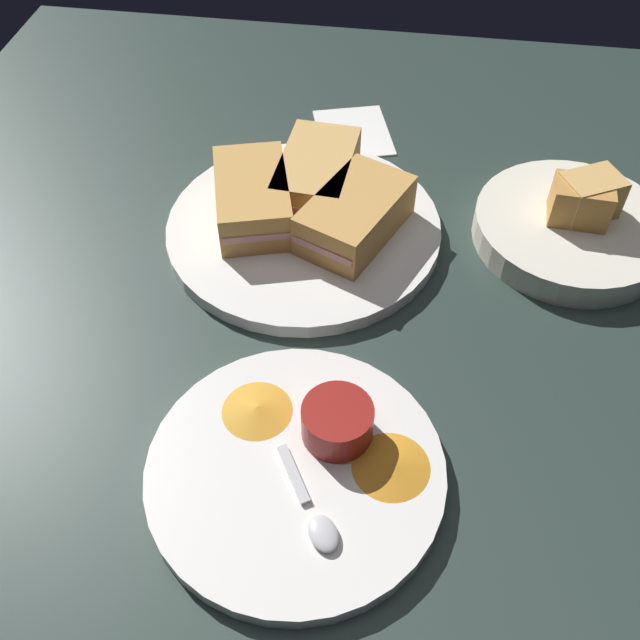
{
  "coord_description": "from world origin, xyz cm",
  "views": [
    {
      "loc": [
        50.96,
        6.41,
        53.55
      ],
      "look_at": [
        7.28,
        -0.21,
        3.0
      ],
      "focal_mm": 40.35,
      "sensor_mm": 36.0,
      "label": 1
    }
  ],
  "objects": [
    {
      "name": "spoon_by_gravy_ramekin",
      "position": [
        26.48,
        2.47,
        1.96
      ],
      "size": [
        9.23,
        6.32,
        0.8
      ],
      "color": "silver",
      "rests_on": "plate_chips_companion"
    },
    {
      "name": "plate_chips_companion",
      "position": [
        22.06,
        -0.16,
        0.8
      ],
      "size": [
        24.68,
        24.68,
        1.6
      ],
      "primitive_type": "cylinder",
      "color": "white",
      "rests_on": "ground_plane"
    },
    {
      "name": "ground_plane",
      "position": [
        0.0,
        0.0,
        -1.5
      ],
      "size": [
        110.0,
        110.0,
        3.0
      ],
      "primitive_type": "cube",
      "color": "#283833"
    },
    {
      "name": "sandwich_half_near",
      "position": [
        -6.92,
        1.4,
        4.0
      ],
      "size": [
        14.96,
        12.22,
        4.8
      ],
      "color": "tan",
      "rests_on": "plate_sandwich_main"
    },
    {
      "name": "bread_basket_rear",
      "position": [
        -11.11,
        24.55,
        2.07
      ],
      "size": [
        20.78,
        20.78,
        7.52
      ],
      "color": "silver",
      "rests_on": "ground_plane"
    },
    {
      "name": "ramekin_light_gravy",
      "position": [
        18.36,
        2.92,
        3.41
      ],
      "size": [
        6.03,
        6.03,
        3.35
      ],
      "color": "maroon",
      "rests_on": "plate_chips_companion"
    },
    {
      "name": "sandwich_half_extra",
      "position": [
        -8.09,
        -9.9,
        4.0
      ],
      "size": [
        14.68,
        10.93,
        4.8
      ],
      "color": "tan",
      "rests_on": "plate_sandwich_main"
    },
    {
      "name": "paper_napkin_folded",
      "position": [
        -27.47,
        -1.15,
        0.2
      ],
      "size": [
        13.15,
        11.82,
        0.4
      ],
      "primitive_type": "cube",
      "rotation": [
        0.0,
        0.0,
        0.3
      ],
      "color": "white",
      "rests_on": "ground_plane"
    },
    {
      "name": "plantain_chip_scatter",
      "position": [
        19.1,
        2.37,
        1.9
      ],
      "size": [
        12.58,
        20.76,
        0.6
      ],
      "color": "gold",
      "rests_on": "plate_chips_companion"
    },
    {
      "name": "sandwich_half_far",
      "position": [
        -13.16,
        -3.67,
        4.0
      ],
      "size": [
        13.7,
        8.46,
        4.8
      ],
      "color": "tan",
      "rests_on": "plate_sandwich_main"
    },
    {
      "name": "ramekin_dark_sauce",
      "position": [
        -9.24,
        -10.75,
        3.75
      ],
      "size": [
        6.14,
        6.14,
        4.01
      ],
      "color": "#0C144C",
      "rests_on": "plate_sandwich_main"
    },
    {
      "name": "plate_sandwich_main",
      "position": [
        -7.51,
        -4.25,
        0.8
      ],
      "size": [
        29.9,
        29.9,
        1.6
      ],
      "primitive_type": "cylinder",
      "color": "white",
      "rests_on": "ground_plane"
    },
    {
      "name": "spoon_by_dark_ramekin",
      "position": [
        -9.9,
        -5.67,
        1.96
      ],
      "size": [
        2.77,
        9.96,
        0.8
      ],
      "color": "silver",
      "rests_on": "plate_sandwich_main"
    }
  ]
}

